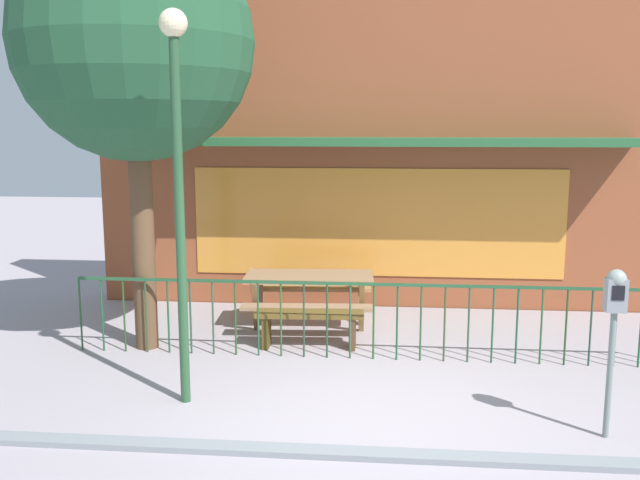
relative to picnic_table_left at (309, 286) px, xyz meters
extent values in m
plane|color=#A1969E|center=(0.93, -3.08, -0.61)|extent=(40.00, 40.00, 0.00)
cube|color=#523323|center=(0.93, 1.51, -0.61)|extent=(8.91, 0.54, 0.01)
cube|color=brown|center=(0.93, 1.51, 1.79)|extent=(8.91, 0.50, 4.80)
cube|color=orange|center=(0.93, 1.25, 0.74)|extent=(5.79, 0.02, 1.70)
cube|color=#275D33|center=(0.93, 0.83, 2.01)|extent=(7.57, 0.85, 0.12)
cube|color=#224D2E|center=(0.93, -1.28, 0.34)|extent=(7.48, 0.04, 0.04)
cylinder|color=#1E4926|center=(-2.81, -1.28, -0.14)|extent=(0.02, 0.02, 0.95)
cylinder|color=#1B4D2E|center=(-2.52, -1.28, -0.14)|extent=(0.02, 0.02, 0.95)
cylinder|color=#26471E|center=(-2.23, -1.28, -0.14)|extent=(0.02, 0.02, 0.95)
cylinder|color=#284226|center=(-1.94, -1.28, -0.14)|extent=(0.02, 0.02, 0.95)
cylinder|color=#194A2C|center=(-1.65, -1.28, -0.14)|extent=(0.02, 0.02, 0.95)
cylinder|color=#234232|center=(-1.37, -1.28, -0.14)|extent=(0.02, 0.02, 0.95)
cylinder|color=#2C4831|center=(-1.08, -1.28, -0.14)|extent=(0.02, 0.02, 0.95)
cylinder|color=#274922|center=(-0.79, -1.28, -0.14)|extent=(0.02, 0.02, 0.95)
cylinder|color=#1E4E2D|center=(-0.50, -1.28, -0.14)|extent=(0.02, 0.02, 0.95)
cylinder|color=#2B4E22|center=(-0.22, -1.28, -0.14)|extent=(0.02, 0.02, 0.95)
cylinder|color=#263E2D|center=(0.07, -1.28, -0.14)|extent=(0.02, 0.02, 0.95)
cylinder|color=#1B4126|center=(0.36, -1.28, -0.14)|extent=(0.02, 0.02, 0.95)
cylinder|color=#2D4932|center=(0.65, -1.28, -0.14)|extent=(0.02, 0.02, 0.95)
cylinder|color=#1B501F|center=(0.93, -1.28, -0.14)|extent=(0.02, 0.02, 0.95)
cylinder|color=#194B2A|center=(1.22, -1.28, -0.14)|extent=(0.02, 0.02, 0.95)
cylinder|color=#264C2B|center=(1.51, -1.28, -0.14)|extent=(0.02, 0.02, 0.95)
cylinder|color=#2D4525|center=(1.80, -1.28, -0.14)|extent=(0.02, 0.02, 0.95)
cylinder|color=#26482E|center=(2.09, -1.28, -0.14)|extent=(0.02, 0.02, 0.95)
cylinder|color=#1F4C30|center=(2.37, -1.28, -0.14)|extent=(0.02, 0.02, 0.95)
cylinder|color=#194831|center=(2.66, -1.28, -0.14)|extent=(0.02, 0.02, 0.95)
cylinder|color=#25512E|center=(2.95, -1.28, -0.14)|extent=(0.02, 0.02, 0.95)
cylinder|color=#253F1E|center=(3.24, -1.28, -0.14)|extent=(0.02, 0.02, 0.95)
cylinder|color=#1F3E31|center=(3.52, -1.28, -0.14)|extent=(0.02, 0.02, 0.95)
cylinder|color=#1B4032|center=(3.81, -1.28, -0.14)|extent=(0.02, 0.02, 0.95)
cube|color=#9F7552|center=(0.00, 0.00, 0.13)|extent=(1.84, 0.86, 0.07)
cube|color=#9B7453|center=(0.03, -0.55, -0.17)|extent=(1.81, 0.37, 0.05)
cube|color=#A47646|center=(-0.03, 0.55, -0.17)|extent=(1.81, 0.37, 0.05)
cube|color=brown|center=(-0.72, -0.32, -0.24)|extent=(0.09, 0.35, 0.78)
cube|color=olive|center=(-0.75, 0.24, -0.24)|extent=(0.09, 0.35, 0.78)
cube|color=olive|center=(0.75, -0.24, -0.24)|extent=(0.09, 0.35, 0.78)
cube|color=olive|center=(0.72, 0.32, -0.24)|extent=(0.09, 0.35, 0.78)
cube|color=brown|center=(0.10, -0.91, -0.16)|extent=(1.41, 0.39, 0.06)
cube|color=#483C18|center=(-0.46, -0.94, -0.39)|extent=(0.08, 0.29, 0.45)
cube|color=#513721|center=(0.66, -0.88, -0.39)|extent=(0.08, 0.29, 0.45)
cylinder|color=slate|center=(3.13, -3.25, -0.01)|extent=(0.06, 0.06, 1.21)
cube|color=gray|center=(3.13, -3.25, 0.75)|extent=(0.18, 0.14, 0.30)
sphere|color=#8E9A94|center=(3.13, -3.25, 0.90)|extent=(0.17, 0.17, 0.17)
cube|color=black|center=(3.13, -3.32, 0.78)|extent=(0.11, 0.01, 0.13)
cylinder|color=brown|center=(-2.01, -1.08, 0.92)|extent=(0.29, 0.29, 3.07)
sphere|color=#235132|center=(-2.01, -1.08, 3.26)|extent=(2.93, 2.93, 2.93)
cylinder|color=#284F2F|center=(-1.00, -2.79, 1.25)|extent=(0.10, 0.10, 3.71)
sphere|color=beige|center=(-1.00, -2.79, 3.22)|extent=(0.28, 0.28, 0.28)
cube|color=gray|center=(0.93, -3.85, -0.61)|extent=(12.47, 0.20, 0.11)
camera|label=1|loc=(1.04, -9.51, 2.26)|focal=38.79mm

